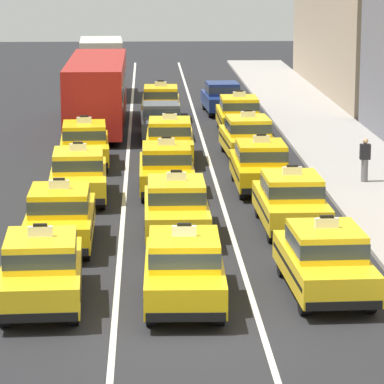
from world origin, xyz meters
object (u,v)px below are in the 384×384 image
(taxi_center_nearest, at_px, (184,268))
(taxi_right_nearest, at_px, (325,259))
(bus_left_fifth, at_px, (97,90))
(sedan_center_fifth, at_px, (161,120))
(taxi_left_nearest, at_px, (42,268))
(taxi_center_sixth, at_px, (161,102))
(box_truck_left_sixth, at_px, (101,65))
(taxi_left_third, at_px, (79,174))
(taxi_right_fifth, at_px, (239,114))
(taxi_center_second, at_px, (176,206))
(taxi_center_third, at_px, (166,168))
(pedestrian_near_crosswalk, at_px, (365,160))
(taxi_left_fourth, at_px, (85,143))
(taxi_right_second, at_px, (291,200))
(taxi_left_second, at_px, (60,216))
(sedan_right_sixth, at_px, (222,97))
(taxi_right_fourth, at_px, (247,137))
(taxi_right_third, at_px, (261,165))
(taxi_center_fourth, at_px, (170,139))

(taxi_center_nearest, distance_m, taxi_right_nearest, 3.43)
(bus_left_fifth, bearing_deg, sedan_center_fifth, -45.37)
(taxi_left_nearest, relative_size, taxi_center_sixth, 1.01)
(box_truck_left_sixth, xyz_separation_m, taxi_center_sixth, (3.21, -9.25, -0.90))
(taxi_left_third, distance_m, taxi_center_nearest, 11.68)
(taxi_right_nearest, bearing_deg, taxi_right_fifth, 90.08)
(taxi_left_third, distance_m, box_truck_left_sixth, 26.97)
(taxi_center_second, xyz_separation_m, taxi_center_sixth, (-0.11, 22.64, 0.00))
(taxi_center_third, distance_m, pedestrian_near_crosswalk, 7.00)
(taxi_left_fourth, relative_size, taxi_right_nearest, 1.00)
(taxi_left_nearest, distance_m, taxi_right_second, 9.61)
(box_truck_left_sixth, bearing_deg, taxi_left_second, -89.87)
(taxi_center_third, xyz_separation_m, taxi_right_second, (3.56, -5.24, 0.00))
(taxi_center_nearest, distance_m, sedan_right_sixth, 31.33)
(bus_left_fifth, bearing_deg, taxi_left_nearest, -90.46)
(taxi_left_fourth, distance_m, pedestrian_near_crosswalk, 10.78)
(taxi_center_sixth, bearing_deg, bus_left_fifth, -138.69)
(box_truck_left_sixth, height_order, taxi_center_sixth, box_truck_left_sixth)
(taxi_left_second, bearing_deg, taxi_right_fourth, 64.16)
(taxi_right_third, bearing_deg, sedan_right_sixth, 90.14)
(taxi_right_nearest, bearing_deg, taxi_left_third, 121.21)
(taxi_right_second, bearing_deg, taxi_right_fifth, 90.16)
(bus_left_fifth, xyz_separation_m, taxi_right_third, (6.14, -13.74, -0.94))
(sedan_center_fifth, bearing_deg, taxi_right_fifth, 21.84)
(box_truck_left_sixth, distance_m, taxi_center_third, 26.19)
(bus_left_fifth, height_order, sedan_right_sixth, bus_left_fifth)
(taxi_left_nearest, distance_m, taxi_right_nearest, 6.68)
(sedan_center_fifth, height_order, taxi_right_fifth, taxi_right_fifth)
(taxi_center_sixth, bearing_deg, taxi_center_second, -89.72)
(taxi_right_nearest, xyz_separation_m, sedan_right_sixth, (-0.35, 30.55, -0.03))
(taxi_left_fourth, xyz_separation_m, bus_left_fifth, (0.12, 9.09, 0.94))
(taxi_left_third, xyz_separation_m, sedan_right_sixth, (6.10, 19.91, -0.03))
(taxi_center_second, bearing_deg, taxi_left_fourth, 106.25)
(taxi_left_nearest, relative_size, taxi_center_fourth, 1.01)
(taxi_right_nearest, height_order, sedan_right_sixth, taxi_right_nearest)
(box_truck_left_sixth, distance_m, pedestrian_near_crosswalk, 27.05)
(pedestrian_near_crosswalk, bearing_deg, taxi_left_nearest, -127.62)
(taxi_left_third, bearing_deg, taxi_center_third, 18.39)
(sedan_center_fifth, bearing_deg, taxi_right_second, -77.75)
(taxi_center_nearest, height_order, taxi_right_fifth, same)
(taxi_center_second, bearing_deg, taxi_center_fourth, 89.62)
(taxi_left_third, xyz_separation_m, taxi_right_second, (6.46, -4.27, 0.00))
(taxi_center_nearest, xyz_separation_m, taxi_center_fourth, (0.07, 18.07, 0.00))
(taxi_center_fourth, relative_size, taxi_right_nearest, 0.99)
(taxi_left_fourth, bearing_deg, taxi_right_fifth, 49.20)
(bus_left_fifth, distance_m, taxi_center_sixth, 4.06)
(taxi_left_fourth, bearing_deg, taxi_center_third, -59.01)
(taxi_right_second, distance_m, sedan_right_sixth, 24.18)
(box_truck_left_sixth, height_order, sedan_right_sixth, box_truck_left_sixth)
(taxi_left_nearest, xyz_separation_m, taxi_left_fourth, (0.09, 17.18, 0.00))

